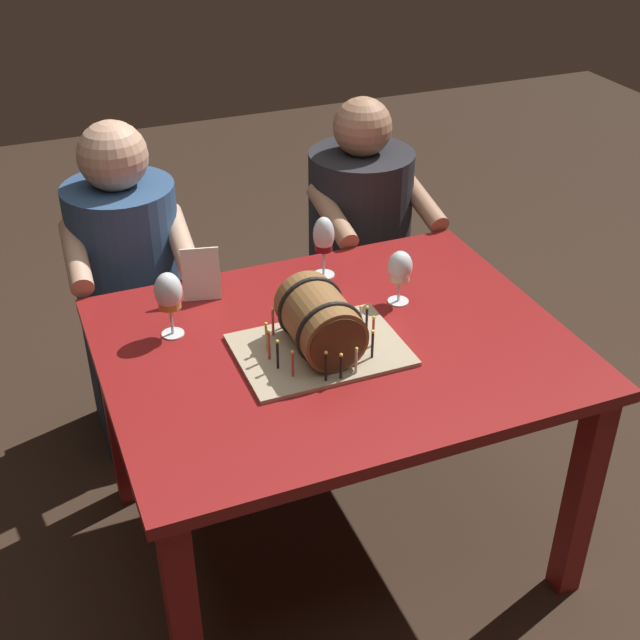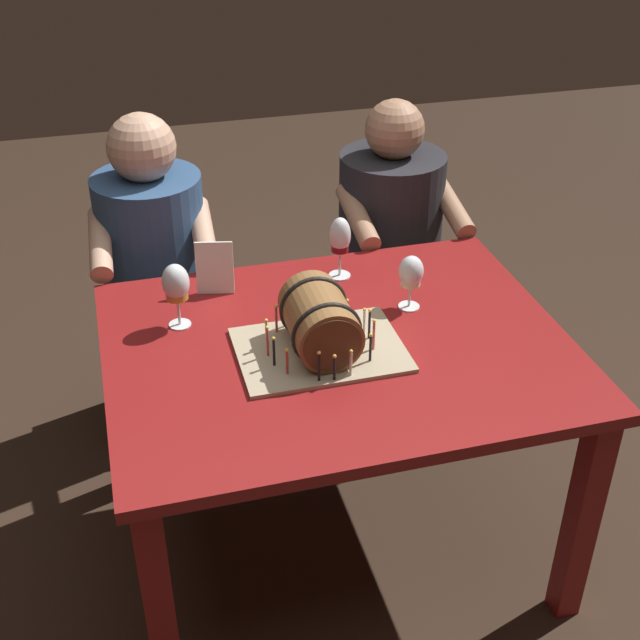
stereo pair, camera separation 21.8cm
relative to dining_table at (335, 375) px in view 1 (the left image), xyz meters
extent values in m
plane|color=#332319|center=(0.00, 0.00, -0.64)|extent=(8.00, 8.00, 0.00)
cube|color=maroon|center=(0.00, 0.00, 0.09)|extent=(1.24, 0.98, 0.03)
cube|color=maroon|center=(-0.56, -0.43, -0.28)|extent=(0.07, 0.07, 0.71)
cube|color=maroon|center=(0.56, -0.43, -0.28)|extent=(0.07, 0.07, 0.71)
cube|color=maroon|center=(-0.56, 0.43, -0.28)|extent=(0.07, 0.07, 0.71)
cube|color=maroon|center=(0.56, 0.43, -0.28)|extent=(0.07, 0.07, 0.71)
cube|color=tan|center=(-0.06, -0.03, 0.12)|extent=(0.44, 0.32, 0.01)
cylinder|color=brown|center=(-0.06, -0.03, 0.21)|extent=(0.17, 0.24, 0.17)
cylinder|color=#4F371E|center=(-0.06, -0.15, 0.21)|extent=(0.15, 0.00, 0.15)
cylinder|color=#4F371E|center=(-0.06, 0.09, 0.21)|extent=(0.15, 0.00, 0.15)
torus|color=black|center=(-0.06, -0.10, 0.21)|extent=(0.19, 0.01, 0.19)
torus|color=black|center=(-0.06, 0.04, 0.21)|extent=(0.19, 0.01, 0.19)
cylinder|color=black|center=(0.08, -0.02, 0.16)|extent=(0.01, 0.01, 0.08)
sphere|color=#F9C64C|center=(0.08, -0.02, 0.21)|extent=(0.01, 0.01, 0.01)
cylinder|color=silver|center=(0.08, 0.01, 0.16)|extent=(0.01, 0.01, 0.07)
sphere|color=#F9C64C|center=(0.08, 0.01, 0.20)|extent=(0.01, 0.01, 0.01)
cylinder|color=black|center=(0.05, 0.07, 0.16)|extent=(0.01, 0.01, 0.07)
sphere|color=#F9C64C|center=(0.05, 0.07, 0.20)|extent=(0.01, 0.01, 0.01)
cylinder|color=black|center=(-0.01, 0.11, 0.16)|extent=(0.01, 0.01, 0.08)
sphere|color=#F9C64C|center=(-0.01, 0.11, 0.21)|extent=(0.01, 0.01, 0.01)
cylinder|color=black|center=(-0.05, 0.12, 0.15)|extent=(0.01, 0.01, 0.07)
sphere|color=#F9C64C|center=(-0.05, 0.12, 0.19)|extent=(0.01, 0.01, 0.01)
cylinder|color=silver|center=(-0.12, 0.10, 0.16)|extent=(0.01, 0.01, 0.07)
sphere|color=#F9C64C|center=(-0.12, 0.10, 0.20)|extent=(0.01, 0.01, 0.01)
cylinder|color=#D64C47|center=(-0.15, 0.08, 0.16)|extent=(0.01, 0.01, 0.07)
sphere|color=#F9C64C|center=(-0.15, 0.08, 0.20)|extent=(0.01, 0.01, 0.01)
cylinder|color=#EAD666|center=(-0.19, 0.01, 0.16)|extent=(0.01, 0.01, 0.08)
sphere|color=#F9C64C|center=(-0.19, 0.01, 0.20)|extent=(0.01, 0.01, 0.01)
cylinder|color=#D64C47|center=(-0.20, -0.03, 0.16)|extent=(0.01, 0.01, 0.08)
sphere|color=#F9C64C|center=(-0.20, -0.03, 0.21)|extent=(0.01, 0.01, 0.01)
cylinder|color=black|center=(-0.19, -0.07, 0.16)|extent=(0.01, 0.01, 0.08)
sphere|color=#F9C64C|center=(-0.19, -0.07, 0.20)|extent=(0.01, 0.01, 0.01)
cylinder|color=#D64C47|center=(-0.17, -0.12, 0.15)|extent=(0.01, 0.01, 0.07)
sphere|color=#F9C64C|center=(-0.17, -0.12, 0.19)|extent=(0.01, 0.01, 0.01)
cylinder|color=black|center=(-0.10, -0.17, 0.16)|extent=(0.01, 0.01, 0.08)
sphere|color=#F9C64C|center=(-0.10, -0.17, 0.21)|extent=(0.01, 0.01, 0.01)
cylinder|color=black|center=(-0.06, -0.17, 0.15)|extent=(0.01, 0.01, 0.06)
sphere|color=#F9C64C|center=(-0.06, -0.17, 0.19)|extent=(0.01, 0.01, 0.01)
cylinder|color=silver|center=(-0.01, -0.17, 0.16)|extent=(0.01, 0.01, 0.07)
sphere|color=#F9C64C|center=(-0.01, -0.17, 0.19)|extent=(0.01, 0.01, 0.01)
cylinder|color=black|center=(0.05, -0.12, 0.16)|extent=(0.01, 0.01, 0.07)
sphere|color=#F9C64C|center=(0.05, -0.12, 0.20)|extent=(0.01, 0.01, 0.01)
cylinder|color=#D64C47|center=(0.08, -0.07, 0.16)|extent=(0.01, 0.01, 0.08)
sphere|color=#F9C64C|center=(0.08, -0.07, 0.21)|extent=(0.01, 0.01, 0.01)
cylinder|color=white|center=(0.25, 0.12, 0.11)|extent=(0.06, 0.06, 0.00)
cylinder|color=white|center=(0.25, 0.12, 0.15)|extent=(0.01, 0.01, 0.07)
ellipsoid|color=white|center=(0.25, 0.12, 0.23)|extent=(0.07, 0.07, 0.09)
cylinder|color=beige|center=(0.25, 0.12, 0.20)|extent=(0.06, 0.06, 0.03)
cylinder|color=white|center=(0.11, 0.35, 0.11)|extent=(0.07, 0.07, 0.00)
cylinder|color=white|center=(0.11, 0.35, 0.15)|extent=(0.01, 0.01, 0.08)
ellipsoid|color=white|center=(0.11, 0.35, 0.25)|extent=(0.06, 0.06, 0.11)
cylinder|color=maroon|center=(0.11, 0.35, 0.21)|extent=(0.05, 0.05, 0.03)
cylinder|color=white|center=(-0.40, 0.20, 0.11)|extent=(0.06, 0.06, 0.00)
cylinder|color=white|center=(-0.40, 0.20, 0.15)|extent=(0.01, 0.01, 0.08)
ellipsoid|color=white|center=(-0.40, 0.20, 0.25)|extent=(0.08, 0.08, 0.11)
cylinder|color=#C6842D|center=(-0.40, 0.20, 0.22)|extent=(0.06, 0.06, 0.04)
cube|color=silver|center=(-0.27, 0.36, 0.19)|extent=(0.11, 0.05, 0.16)
cube|color=#1B2D46|center=(-0.42, 0.77, -0.41)|extent=(0.34, 0.32, 0.45)
cylinder|color=#2D4C75|center=(-0.42, 0.77, 0.07)|extent=(0.37, 0.37, 0.51)
sphere|color=tan|center=(-0.42, 0.77, 0.42)|extent=(0.22, 0.22, 0.22)
cylinder|color=tan|center=(-0.27, 0.63, 0.17)|extent=(0.08, 0.31, 0.14)
cylinder|color=tan|center=(-0.59, 0.64, 0.17)|extent=(0.08, 0.31, 0.14)
cube|color=black|center=(0.42, 0.77, -0.41)|extent=(0.34, 0.32, 0.45)
cylinder|color=#232328|center=(0.42, 0.77, 0.06)|extent=(0.37, 0.37, 0.50)
sphere|color=#A87A5B|center=(0.42, 0.77, 0.40)|extent=(0.20, 0.20, 0.20)
cylinder|color=#A87A5B|center=(0.59, 0.64, 0.16)|extent=(0.07, 0.31, 0.14)
cylinder|color=#A87A5B|center=(0.25, 0.63, 0.16)|extent=(0.07, 0.31, 0.14)
camera|label=1|loc=(-0.75, -1.74, 1.38)|focal=47.32mm
camera|label=2|loc=(-0.54, -1.81, 1.38)|focal=47.32mm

